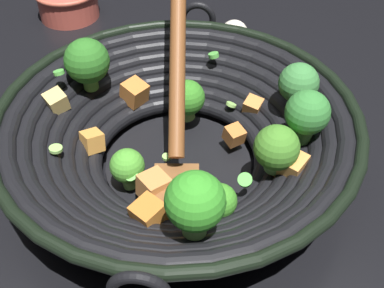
# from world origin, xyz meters

# --- Properties ---
(ground_plane) EXTENTS (4.00, 4.00, 0.00)m
(ground_plane) POSITION_xyz_m (0.00, 0.00, 0.00)
(ground_plane) COLOR black
(wok) EXTENTS (0.45, 0.42, 0.24)m
(wok) POSITION_xyz_m (-0.00, -0.00, 0.06)
(wok) COLOR black
(wok) RESTS_ON ground
(prep_bowl) EXTENTS (0.11, 0.11, 0.05)m
(prep_bowl) POSITION_xyz_m (0.42, 0.14, 0.03)
(prep_bowl) COLOR #D15647
(prep_bowl) RESTS_ON ground
(garlic_bulb) EXTENTS (0.05, 0.05, 0.05)m
(garlic_bulb) POSITION_xyz_m (0.26, -0.13, 0.02)
(garlic_bulb) COLOR silver
(garlic_bulb) RESTS_ON ground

